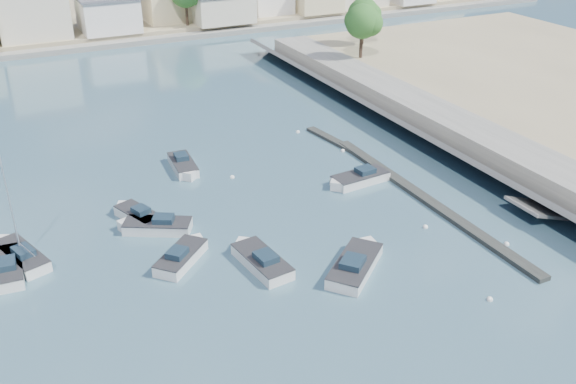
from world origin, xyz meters
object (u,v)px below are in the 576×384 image
at_px(motorboat_g, 184,166).
at_px(motorboat_e, 8,266).
at_px(motorboat_f, 137,215).
at_px(motorboat_h, 356,264).
at_px(motorboat_b, 183,256).
at_px(sailboat, 20,255).
at_px(motorboat_c, 154,226).
at_px(motorboat_a, 260,260).
at_px(motorboat_d, 358,179).

bearing_deg(motorboat_g, motorboat_e, -146.98).
xyz_separation_m(motorboat_f, motorboat_h, (11.65, -13.31, 0.00)).
bearing_deg(motorboat_f, motorboat_g, 49.24).
relative_size(motorboat_b, motorboat_e, 0.81).
height_order(motorboat_h, sailboat, sailboat).
relative_size(motorboat_c, sailboat, 0.59).
height_order(motorboat_a, motorboat_b, same).
xyz_separation_m(motorboat_b, motorboat_c, (-0.66, 4.86, 0.00)).
distance_m(motorboat_c, motorboat_h, 15.49).
height_order(motorboat_d, motorboat_f, same).
height_order(motorboat_b, motorboat_g, same).
height_order(motorboat_a, motorboat_h, same).
relative_size(motorboat_g, motorboat_h, 0.93).
distance_m(motorboat_b, motorboat_c, 4.90).
xyz_separation_m(motorboat_d, motorboat_f, (-18.65, 2.16, 0.00)).
bearing_deg(motorboat_e, motorboat_a, -23.67).
bearing_deg(motorboat_c, motorboat_f, 107.37).
xyz_separation_m(motorboat_c, motorboat_e, (-10.34, -0.84, -0.00)).
bearing_deg(motorboat_g, motorboat_f, -130.76).
height_order(motorboat_g, motorboat_h, same).
xyz_separation_m(motorboat_a, motorboat_g, (0.08, 17.00, 0.00)).
bearing_deg(motorboat_h, motorboat_a, 149.69).
xyz_separation_m(motorboat_d, motorboat_e, (-28.26, -1.01, 0.00)).
height_order(motorboat_c, motorboat_d, same).
xyz_separation_m(motorboat_c, motorboat_g, (5.32, 9.33, 0.00)).
bearing_deg(motorboat_h, sailboat, 151.10).
bearing_deg(motorboat_c, motorboat_a, -55.66).
bearing_deg(motorboat_f, motorboat_b, -79.06).
bearing_deg(motorboat_e, motorboat_c, 4.65).
relative_size(motorboat_d, sailboat, 0.63).
height_order(motorboat_a, motorboat_d, same).
distance_m(motorboat_g, motorboat_h, 21.08).
distance_m(motorboat_c, motorboat_g, 10.74).
relative_size(motorboat_c, motorboat_h, 0.91).
xyz_separation_m(motorboat_d, motorboat_h, (-7.00, -11.16, 0.00)).
bearing_deg(motorboat_d, motorboat_e, -177.96).
bearing_deg(motorboat_e, motorboat_d, 2.04).
distance_m(motorboat_c, motorboat_f, 2.43).
bearing_deg(motorboat_f, sailboat, -166.61).
relative_size(motorboat_g, sailboat, 0.60).
bearing_deg(motorboat_e, motorboat_g, 33.02).
bearing_deg(sailboat, motorboat_c, -1.50).
bearing_deg(motorboat_h, motorboat_d, 57.89).
relative_size(motorboat_f, sailboat, 0.52).
bearing_deg(motorboat_h, motorboat_f, 131.19).
height_order(motorboat_d, motorboat_e, same).
xyz_separation_m(motorboat_f, motorboat_g, (6.04, 7.01, 0.00)).
xyz_separation_m(motorboat_e, motorboat_f, (9.61, 3.16, -0.00)).
relative_size(motorboat_e, motorboat_f, 1.21).
distance_m(motorboat_f, motorboat_h, 17.69).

